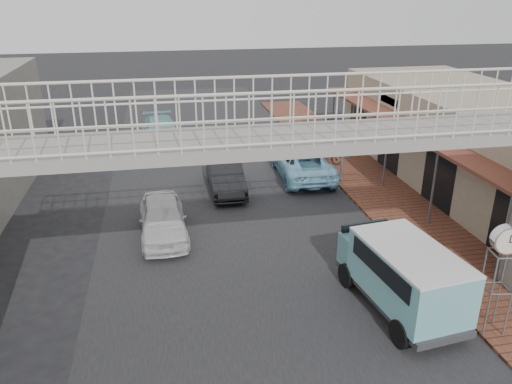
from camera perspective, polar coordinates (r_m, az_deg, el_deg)
name	(u,v)px	position (r m, az deg, el deg)	size (l,w,h in m)	color
ground	(250,256)	(16.54, -0.72, -7.36)	(120.00, 120.00, 0.00)	black
road_strip	(250,256)	(16.54, -0.72, -7.35)	(10.00, 60.00, 0.01)	black
sidewalk	(394,204)	(21.02, 15.49, -1.35)	(3.00, 40.00, 0.10)	brown
shophouse_row	(486,145)	(23.44, 24.84, 4.91)	(7.20, 18.00, 4.00)	gray
footbridge	(280,221)	(11.60, 2.71, -3.29)	(16.40, 2.40, 6.34)	gray
white_hatchback	(163,218)	(17.84, -10.60, -2.99)	(1.60, 3.99, 1.36)	silver
dark_sedan	(226,176)	(21.54, -3.49, 1.78)	(1.40, 4.00, 1.32)	black
angkot_curb	(302,163)	(23.25, 5.31, 3.37)	(2.29, 4.96, 1.38)	#7DBDD8
angkot_far	(162,132)	(28.68, -10.74, 6.78)	(2.00, 4.93, 1.43)	#66B0B2
angkot_van	(403,270)	(13.94, 16.50, -8.51)	(2.29, 4.24, 1.99)	black
motorcycle_near	(326,156)	(24.85, 8.03, 4.07)	(0.55, 1.58, 0.83)	black
motorcycle_far	(333,129)	(29.47, 8.82, 7.17)	(0.51, 1.80, 1.08)	black
street_clock	(505,245)	(13.31, 26.62, -5.40)	(0.74, 0.63, 2.92)	#59595B
arrow_sign	(360,132)	(22.22, 11.83, 6.72)	(1.70, 1.10, 2.85)	#59595B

